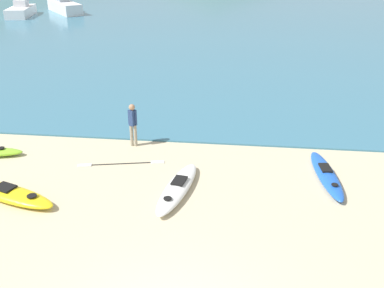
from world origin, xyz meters
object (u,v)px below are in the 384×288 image
(loose_paddle, at_px, (121,164))
(person_near_waterline, at_px, (133,122))
(kayak_on_sand_0, at_px, (178,188))
(kayak_on_sand_1, at_px, (10,194))
(kayak_on_sand_2, at_px, (326,175))
(moored_boat_2, at_px, (21,11))
(moored_boat_4, at_px, (64,6))

(loose_paddle, bearing_deg, person_near_waterline, 86.94)
(kayak_on_sand_0, xyz_separation_m, person_near_waterline, (-1.99, 2.98, 0.74))
(kayak_on_sand_1, relative_size, kayak_on_sand_2, 0.99)
(kayak_on_sand_0, xyz_separation_m, loose_paddle, (-2.07, 1.53, -0.13))
(kayak_on_sand_0, height_order, kayak_on_sand_1, kayak_on_sand_1)
(kayak_on_sand_1, distance_m, kayak_on_sand_2, 9.23)
(kayak_on_sand_2, distance_m, moored_boat_2, 36.93)
(kayak_on_sand_0, xyz_separation_m, kayak_on_sand_1, (-4.60, -0.90, 0.02))
(kayak_on_sand_2, height_order, moored_boat_4, moored_boat_4)
(kayak_on_sand_0, relative_size, kayak_on_sand_1, 1.00)
(kayak_on_sand_1, xyz_separation_m, moored_boat_4, (-11.34, 33.41, 0.50))
(person_near_waterline, height_order, moored_boat_2, person_near_waterline)
(moored_boat_4, bearing_deg, moored_boat_2, -139.84)
(kayak_on_sand_0, relative_size, loose_paddle, 1.14)
(kayak_on_sand_0, bearing_deg, kayak_on_sand_2, 16.89)
(person_near_waterline, relative_size, moored_boat_2, 0.32)
(kayak_on_sand_1, relative_size, moored_boat_4, 0.55)
(kayak_on_sand_0, height_order, loose_paddle, kayak_on_sand_0)
(kayak_on_sand_2, height_order, person_near_waterline, person_near_waterline)
(person_near_waterline, height_order, loose_paddle, person_near_waterline)
(moored_boat_4, xyz_separation_m, loose_paddle, (13.88, -30.97, -0.65))
(kayak_on_sand_1, height_order, kayak_on_sand_2, kayak_on_sand_1)
(person_near_waterline, bearing_deg, moored_boat_2, 122.51)
(person_near_waterline, xyz_separation_m, loose_paddle, (-0.08, -1.45, -0.87))
(kayak_on_sand_0, relative_size, moored_boat_4, 0.56)
(kayak_on_sand_0, xyz_separation_m, moored_boat_4, (-15.95, 32.50, 0.52))
(kayak_on_sand_2, bearing_deg, person_near_waterline, 165.37)
(kayak_on_sand_2, relative_size, moored_boat_2, 0.65)
(loose_paddle, bearing_deg, kayak_on_sand_1, -136.13)
(kayak_on_sand_2, bearing_deg, loose_paddle, 178.15)
(kayak_on_sand_1, relative_size, moored_boat_2, 0.65)
(kayak_on_sand_1, height_order, loose_paddle, kayak_on_sand_1)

